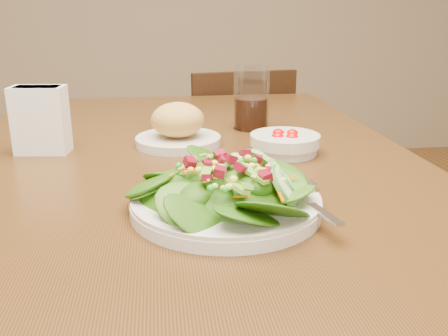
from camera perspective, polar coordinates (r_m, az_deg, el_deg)
The scene contains 7 objects.
dining_table at distance 0.96m, azimuth -4.32°, elevation -5.12°, with size 0.90×1.40×0.75m.
chair_far at distance 1.87m, azimuth 1.16°, elevation -0.39°, with size 0.43×0.43×0.82m.
salad_plate at distance 0.70m, azimuth 0.99°, elevation -2.73°, with size 0.27×0.27×0.08m.
bread_plate at distance 1.04m, azimuth -5.30°, elevation 4.60°, with size 0.18×0.18×0.09m.
tomato_bowl at distance 0.98m, azimuth 6.97°, elevation 2.84°, with size 0.14×0.14×0.04m.
drinking_glass at distance 1.17m, azimuth 3.13°, elevation 7.50°, with size 0.08×0.08×0.14m.
napkin_holder at distance 1.03m, azimuth -20.25°, elevation 5.36°, with size 0.11×0.07×0.13m.
Camera 1 is at (-0.05, -0.88, 1.03)m, focal length 40.00 mm.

